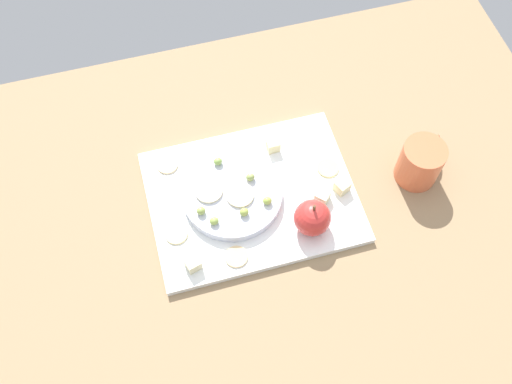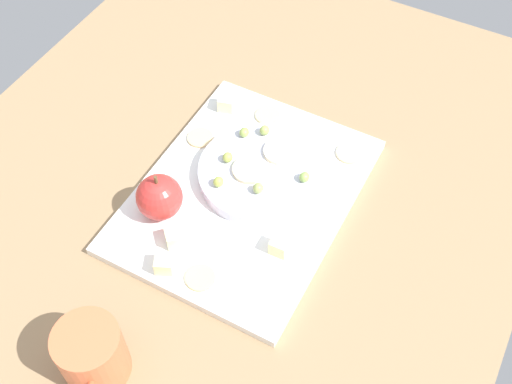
{
  "view_description": "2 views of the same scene",
  "coord_description": "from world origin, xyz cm",
  "px_view_note": "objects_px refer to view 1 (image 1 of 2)",
  "views": [
    {
      "loc": [
        -17.11,
        -45.33,
        99.41
      ],
      "look_at": [
        -4.19,
        1.73,
        9.91
      ],
      "focal_mm": 40.37,
      "sensor_mm": 36.0,
      "label": 1
    },
    {
      "loc": [
        44.0,
        31.01,
        80.08
      ],
      "look_at": [
        -3.72,
        5.43,
        8.59
      ],
      "focal_mm": 44.88,
      "sensor_mm": 36.0,
      "label": 2
    }
  ],
  "objects_px": {
    "serving_dish": "(232,194)",
    "cracker_1": "(167,165)",
    "cheese_cube_2": "(273,145)",
    "apple_slice_0": "(209,191)",
    "grape_3": "(214,221)",
    "cup": "(421,163)",
    "apple_whole": "(312,218)",
    "apple_slice_1": "(240,195)",
    "grape_2": "(250,177)",
    "platter": "(252,197)",
    "cracker_3": "(177,234)",
    "cracker_0": "(328,168)",
    "cheese_cube_1": "(341,185)",
    "cheese_cube_0": "(322,197)",
    "grape_5": "(218,161)",
    "grape_4": "(201,211)",
    "grape_0": "(244,212)",
    "grape_1": "(267,200)",
    "cracker_2": "(236,257)",
    "cheese_cube_3": "(193,264)"
  },
  "relations": [
    {
      "from": "grape_0",
      "to": "cheese_cube_1",
      "type": "bearing_deg",
      "value": 4.22
    },
    {
      "from": "platter",
      "to": "serving_dish",
      "type": "xyz_separation_m",
      "value": [
        -0.04,
        0.01,
        0.02
      ]
    },
    {
      "from": "cracker_2",
      "to": "cracker_0",
      "type": "bearing_deg",
      "value": 31.21
    },
    {
      "from": "cracker_3",
      "to": "apple_whole",
      "type": "bearing_deg",
      "value": -11.2
    },
    {
      "from": "cheese_cube_0",
      "to": "grape_5",
      "type": "bearing_deg",
      "value": 145.62
    },
    {
      "from": "cheese_cube_0",
      "to": "cracker_0",
      "type": "xyz_separation_m",
      "value": [
        0.03,
        0.06,
        -0.01
      ]
    },
    {
      "from": "cheese_cube_0",
      "to": "apple_slice_0",
      "type": "bearing_deg",
      "value": 162.88
    },
    {
      "from": "apple_whole",
      "to": "cracker_1",
      "type": "height_order",
      "value": "apple_whole"
    },
    {
      "from": "grape_2",
      "to": "grape_0",
      "type": "bearing_deg",
      "value": -113.79
    },
    {
      "from": "cracker_0",
      "to": "grape_1",
      "type": "xyz_separation_m",
      "value": [
        -0.13,
        -0.05,
        0.02
      ]
    },
    {
      "from": "cheese_cube_2",
      "to": "cracker_1",
      "type": "relative_size",
      "value": 0.59
    },
    {
      "from": "grape_5",
      "to": "cracker_0",
      "type": "bearing_deg",
      "value": -15.33
    },
    {
      "from": "cracker_3",
      "to": "cup",
      "type": "relative_size",
      "value": 0.41
    },
    {
      "from": "apple_whole",
      "to": "cracker_3",
      "type": "distance_m",
      "value": 0.24
    },
    {
      "from": "serving_dish",
      "to": "cracker_1",
      "type": "height_order",
      "value": "serving_dish"
    },
    {
      "from": "cheese_cube_2",
      "to": "cracker_3",
      "type": "relative_size",
      "value": 0.59
    },
    {
      "from": "grape_1",
      "to": "cheese_cube_3",
      "type": "bearing_deg",
      "value": -153.39
    },
    {
      "from": "cheese_cube_2",
      "to": "cup",
      "type": "height_order",
      "value": "cup"
    },
    {
      "from": "apple_whole",
      "to": "apple_slice_1",
      "type": "distance_m",
      "value": 0.14
    },
    {
      "from": "cheese_cube_2",
      "to": "apple_whole",
      "type": "bearing_deg",
      "value": -83.6
    },
    {
      "from": "cup",
      "to": "grape_4",
      "type": "bearing_deg",
      "value": 178.32
    },
    {
      "from": "cheese_cube_0",
      "to": "cracker_1",
      "type": "distance_m",
      "value": 0.3
    },
    {
      "from": "cheese_cube_1",
      "to": "grape_5",
      "type": "relative_size",
      "value": 1.48
    },
    {
      "from": "cheese_cube_3",
      "to": "apple_slice_0",
      "type": "bearing_deg",
      "value": 65.24
    },
    {
      "from": "cracker_2",
      "to": "cup",
      "type": "relative_size",
      "value": 0.41
    },
    {
      "from": "apple_slice_1",
      "to": "cheese_cube_1",
      "type": "bearing_deg",
      "value": -7.27
    },
    {
      "from": "cracker_1",
      "to": "grape_5",
      "type": "relative_size",
      "value": 2.5
    },
    {
      "from": "serving_dish",
      "to": "grape_4",
      "type": "distance_m",
      "value": 0.07
    },
    {
      "from": "cracker_0",
      "to": "apple_slice_1",
      "type": "distance_m",
      "value": 0.18
    },
    {
      "from": "apple_whole",
      "to": "serving_dish",
      "type": "bearing_deg",
      "value": 142.06
    },
    {
      "from": "cracker_0",
      "to": "apple_slice_1",
      "type": "relative_size",
      "value": 0.8
    },
    {
      "from": "grape_5",
      "to": "apple_slice_0",
      "type": "relative_size",
      "value": 0.32
    },
    {
      "from": "grape_3",
      "to": "cup",
      "type": "height_order",
      "value": "cup"
    },
    {
      "from": "cracker_1",
      "to": "cup",
      "type": "xyz_separation_m",
      "value": [
        0.45,
        -0.14,
        0.03
      ]
    },
    {
      "from": "cheese_cube_2",
      "to": "apple_slice_0",
      "type": "bearing_deg",
      "value": -153.32
    },
    {
      "from": "cheese_cube_1",
      "to": "grape_4",
      "type": "distance_m",
      "value": 0.26
    },
    {
      "from": "grape_0",
      "to": "grape_1",
      "type": "distance_m",
      "value": 0.05
    },
    {
      "from": "serving_dish",
      "to": "grape_3",
      "type": "xyz_separation_m",
      "value": [
        -0.05,
        -0.05,
        0.02
      ]
    },
    {
      "from": "grape_2",
      "to": "apple_slice_0",
      "type": "height_order",
      "value": "grape_2"
    },
    {
      "from": "cracker_1",
      "to": "grape_2",
      "type": "xyz_separation_m",
      "value": [
        0.14,
        -0.08,
        0.02
      ]
    },
    {
      "from": "platter",
      "to": "grape_0",
      "type": "height_order",
      "value": "grape_0"
    },
    {
      "from": "grape_5",
      "to": "apple_slice_0",
      "type": "xyz_separation_m",
      "value": [
        -0.03,
        -0.05,
        -0.0
      ]
    },
    {
      "from": "grape_0",
      "to": "grape_1",
      "type": "relative_size",
      "value": 1.0
    },
    {
      "from": "cracker_0",
      "to": "grape_4",
      "type": "bearing_deg",
      "value": -171.58
    },
    {
      "from": "cracker_3",
      "to": "grape_5",
      "type": "bearing_deg",
      "value": 47.29
    },
    {
      "from": "cheese_cube_2",
      "to": "cracker_2",
      "type": "relative_size",
      "value": 0.59
    },
    {
      "from": "grape_0",
      "to": "grape_4",
      "type": "xyz_separation_m",
      "value": [
        -0.07,
        0.02,
        0.0
      ]
    },
    {
      "from": "grape_0",
      "to": "grape_3",
      "type": "height_order",
      "value": "grape_0"
    },
    {
      "from": "apple_slice_1",
      "to": "grape_2",
      "type": "bearing_deg",
      "value": 46.33
    },
    {
      "from": "cheese_cube_3",
      "to": "grape_4",
      "type": "bearing_deg",
      "value": 68.04
    }
  ]
}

